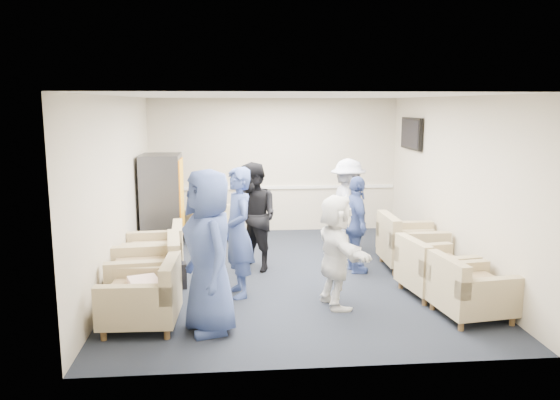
{
  "coord_description": "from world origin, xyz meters",
  "views": [
    {
      "loc": [
        -0.86,
        -7.99,
        2.59
      ],
      "look_at": [
        -0.13,
        0.2,
        1.13
      ],
      "focal_mm": 35.0,
      "sensor_mm": 36.0,
      "label": 1
    }
  ],
  "objects": [
    {
      "name": "tv",
      "position": [
        2.44,
        1.8,
        2.05
      ],
      "size": [
        0.1,
        1.0,
        0.58
      ],
      "color": "black",
      "rests_on": "right_wall"
    },
    {
      "name": "chair_rail",
      "position": [
        0.0,
        2.98,
        0.9
      ],
      "size": [
        4.98,
        0.04,
        0.06
      ],
      "primitive_type": "cube",
      "color": "white",
      "rests_on": "back_wall"
    },
    {
      "name": "armchair_left_near",
      "position": [
        -1.88,
        -1.81,
        0.34
      ],
      "size": [
        0.89,
        0.89,
        0.69
      ],
      "rotation": [
        0.0,
        0.0,
        -1.61
      ],
      "color": "#9D8C65",
      "rests_on": "floor"
    },
    {
      "name": "armchair_corner",
      "position": [
        -1.26,
        2.27,
        0.3
      ],
      "size": [
        1.02,
        1.02,
        0.61
      ],
      "rotation": [
        0.0,
        0.0,
        3.59
      ],
      "color": "#9D8C65",
      "rests_on": "floor"
    },
    {
      "name": "person_back_right",
      "position": [
        1.14,
        1.13,
        0.83
      ],
      "size": [
        0.67,
        1.1,
        1.66
      ],
      "primitive_type": "imported",
      "rotation": [
        0.0,
        0.0,
        1.62
      ],
      "color": "white",
      "rests_on": "floor"
    },
    {
      "name": "armchair_right_midfar",
      "position": [
        1.91,
        0.19,
        0.37
      ],
      "size": [
        0.93,
        0.93,
        0.73
      ],
      "rotation": [
        0.0,
        0.0,
        1.56
      ],
      "color": "#9D8C65",
      "rests_on": "floor"
    },
    {
      "name": "armchair_left_far",
      "position": [
        -1.98,
        0.08,
        0.34
      ],
      "size": [
        0.92,
        0.92,
        0.68
      ],
      "rotation": [
        0.0,
        0.0,
        -1.49
      ],
      "color": "#9D8C65",
      "rests_on": "floor"
    },
    {
      "name": "armchair_right_midnear",
      "position": [
        1.85,
        -1.05,
        0.34
      ],
      "size": [
        0.96,
        0.96,
        0.68
      ],
      "rotation": [
        0.0,
        0.0,
        1.72
      ],
      "color": "#9D8C65",
      "rests_on": "floor"
    },
    {
      "name": "armchair_right_far",
      "position": [
        1.99,
        0.76,
        0.3
      ],
      "size": [
        0.79,
        0.79,
        0.61
      ],
      "rotation": [
        0.0,
        0.0,
        1.62
      ],
      "color": "#9D8C65",
      "rests_on": "floor"
    },
    {
      "name": "person_mid_right",
      "position": [
        1.04,
        0.07,
        0.75
      ],
      "size": [
        0.4,
        0.89,
        1.5
      ],
      "primitive_type": "imported",
      "rotation": [
        0.0,
        0.0,
        1.61
      ],
      "color": "#3A4E8C",
      "rests_on": "floor"
    },
    {
      "name": "backpack",
      "position": [
        -1.65,
        -0.47,
        0.23
      ],
      "size": [
        0.28,
        0.22,
        0.44
      ],
      "rotation": [
        0.0,
        0.0,
        0.16
      ],
      "color": "black",
      "rests_on": "floor"
    },
    {
      "name": "ceiling",
      "position": [
        0.0,
        0.0,
        2.7
      ],
      "size": [
        6.0,
        6.0,
        0.0
      ],
      "primitive_type": "plane",
      "rotation": [
        3.14,
        0.0,
        0.0
      ],
      "color": "silver",
      "rests_on": "back_wall"
    },
    {
      "name": "right_wall",
      "position": [
        2.5,
        0.0,
        1.35
      ],
      "size": [
        0.02,
        6.0,
        2.7
      ],
      "primitive_type": "cube",
      "color": "beige",
      "rests_on": "floor"
    },
    {
      "name": "back_wall",
      "position": [
        0.0,
        3.0,
        1.35
      ],
      "size": [
        5.0,
        0.02,
        2.7
      ],
      "primitive_type": "cube",
      "color": "beige",
      "rests_on": "floor"
    },
    {
      "name": "person_mid_left",
      "position": [
        -0.79,
        -0.83,
        0.88
      ],
      "size": [
        0.58,
        0.73,
        1.76
      ],
      "primitive_type": "imported",
      "rotation": [
        0.0,
        0.0,
        -1.3
      ],
      "color": "#3A4E8C",
      "rests_on": "floor"
    },
    {
      "name": "pillow",
      "position": [
        -1.9,
        -1.81,
        0.52
      ],
      "size": [
        0.45,
        0.51,
        0.12
      ],
      "primitive_type": "cube",
      "rotation": [
        0.0,
        0.0,
        -1.23
      ],
      "color": "white",
      "rests_on": "armchair_left_near"
    },
    {
      "name": "left_wall",
      "position": [
        -2.5,
        0.0,
        1.35
      ],
      "size": [
        0.02,
        6.0,
        2.7
      ],
      "primitive_type": "cube",
      "color": "beige",
      "rests_on": "floor"
    },
    {
      "name": "vending_machine",
      "position": [
        -2.09,
        1.68,
        0.86
      ],
      "size": [
        0.7,
        0.81,
        1.72
      ],
      "color": "#4A4B51",
      "rests_on": "floor"
    },
    {
      "name": "person_back_left",
      "position": [
        -0.52,
        0.31,
        0.85
      ],
      "size": [
        1.03,
        1.05,
        1.7
      ],
      "primitive_type": "imported",
      "rotation": [
        0.0,
        0.0,
        -0.85
      ],
      "color": "black",
      "rests_on": "floor"
    },
    {
      "name": "person_front_right",
      "position": [
        0.45,
        -1.34,
        0.73
      ],
      "size": [
        0.66,
        1.42,
        1.47
      ],
      "primitive_type": "imported",
      "rotation": [
        0.0,
        0.0,
        1.75
      ],
      "color": "white",
      "rests_on": "floor"
    },
    {
      "name": "armchair_left_mid",
      "position": [
        -1.95,
        -1.0,
        0.37
      ],
      "size": [
        1.02,
        1.02,
        0.74
      ],
      "rotation": [
        0.0,
        0.0,
        -1.46
      ],
      "color": "#9D8C65",
      "rests_on": "floor"
    },
    {
      "name": "armchair_right_near",
      "position": [
        1.99,
        -1.88,
        0.33
      ],
      "size": [
        0.93,
        0.93,
        0.66
      ],
      "rotation": [
        0.0,
        0.0,
        1.7
      ],
      "color": "#9D8C65",
      "rests_on": "floor"
    },
    {
      "name": "front_wall",
      "position": [
        0.0,
        -3.0,
        1.35
      ],
      "size": [
        5.0,
        0.02,
        2.7
      ],
      "primitive_type": "cube",
      "color": "beige",
      "rests_on": "floor"
    },
    {
      "name": "person_front_left",
      "position": [
        -1.13,
        -1.98,
        0.94
      ],
      "size": [
        0.88,
        1.07,
        1.88
      ],
      "primitive_type": "imported",
      "rotation": [
        0.0,
        0.0,
        -1.22
      ],
      "color": "#3A4E8C",
      "rests_on": "floor"
    },
    {
      "name": "floor",
      "position": [
        0.0,
        0.0,
        0.0
      ],
      "size": [
        6.0,
        6.0,
        0.0
      ],
      "primitive_type": "plane",
      "color": "black",
      "rests_on": "ground"
    }
  ]
}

